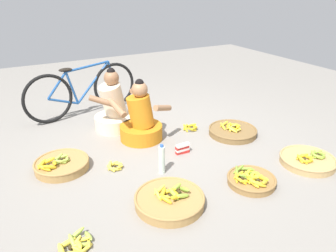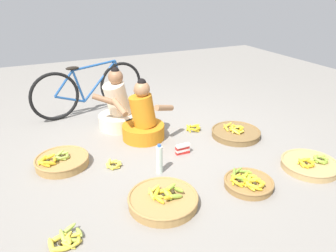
# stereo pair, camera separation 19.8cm
# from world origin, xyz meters

# --- Properties ---
(ground_plane) EXTENTS (10.00, 10.00, 0.00)m
(ground_plane) POSITION_xyz_m (0.00, 0.00, 0.00)
(ground_plane) COLOR gray
(vendor_woman_front) EXTENTS (0.68, 0.56, 0.77)m
(vendor_woman_front) POSITION_xyz_m (-0.11, 0.30, 0.24)
(vendor_woman_front) COLOR orange
(vendor_woman_front) RESTS_ON ground
(vendor_woman_behind) EXTENTS (0.71, 0.55, 0.82)m
(vendor_woman_behind) POSITION_xyz_m (-0.29, 0.75, 0.26)
(vendor_woman_behind) COLOR beige
(vendor_woman_behind) RESTS_ON ground
(bicycle_leaning) EXTENTS (1.68, 0.35, 0.73)m
(bicycle_leaning) POSITION_xyz_m (-0.50, 1.44, 0.36)
(bicycle_leaning) COLOR black
(bicycle_leaning) RESTS_ON ground
(banana_basket_mid_left) EXTENTS (0.61, 0.61, 0.15)m
(banana_basket_mid_left) POSITION_xyz_m (0.97, -0.14, 0.05)
(banana_basket_mid_left) COLOR brown
(banana_basket_mid_left) RESTS_ON ground
(banana_basket_front_center) EXTENTS (0.56, 0.56, 0.17)m
(banana_basket_front_center) POSITION_xyz_m (-1.12, 0.05, 0.06)
(banana_basket_front_center) COLOR #A87F47
(banana_basket_front_center) RESTS_ON ground
(banana_basket_back_right) EXTENTS (0.62, 0.62, 0.16)m
(banana_basket_back_right) POSITION_xyz_m (-0.41, -1.00, 0.05)
(banana_basket_back_right) COLOR #A87F47
(banana_basket_back_right) RESTS_ON ground
(banana_basket_near_vendor) EXTENTS (0.58, 0.58, 0.14)m
(banana_basket_near_vendor) POSITION_xyz_m (1.22, -1.09, 0.05)
(banana_basket_near_vendor) COLOR tan
(banana_basket_near_vendor) RESTS_ON ground
(banana_basket_near_bicycle) EXTENTS (0.47, 0.47, 0.14)m
(banana_basket_near_bicycle) POSITION_xyz_m (0.43, -1.09, 0.05)
(banana_basket_near_bicycle) COLOR olive
(banana_basket_near_bicycle) RESTS_ON ground
(loose_bananas_front_right) EXTENTS (0.26, 0.24, 0.09)m
(loose_bananas_front_right) POSITION_xyz_m (-1.25, -1.11, 0.03)
(loose_bananas_front_right) COLOR #9EB747
(loose_bananas_front_right) RESTS_ON ground
(loose_bananas_back_center) EXTENTS (0.22, 0.22, 0.09)m
(loose_bananas_back_center) POSITION_xyz_m (0.57, 0.24, 0.03)
(loose_bananas_back_center) COLOR gold
(loose_bananas_back_center) RESTS_ON ground
(loose_bananas_mid_right) EXTENTS (0.19, 0.19, 0.08)m
(loose_bananas_mid_right) POSITION_xyz_m (-0.63, -0.20, 0.03)
(loose_bananas_mid_right) COLOR yellow
(loose_bananas_mid_right) RESTS_ON ground
(water_bottle) EXTENTS (0.07, 0.07, 0.32)m
(water_bottle) POSITION_xyz_m (-0.24, -0.51, 0.15)
(water_bottle) COLOR silver
(water_bottle) RESTS_ON ground
(packet_carton_stack) EXTENTS (0.17, 0.07, 0.12)m
(packet_carton_stack) POSITION_xyz_m (0.16, -0.26, 0.06)
(packet_carton_stack) COLOR red
(packet_carton_stack) RESTS_ON ground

